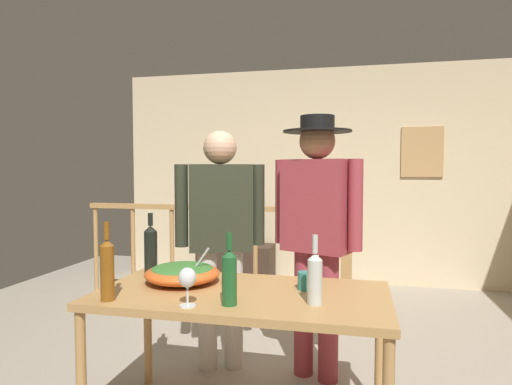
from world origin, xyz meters
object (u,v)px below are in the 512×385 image
stair_railing (254,245)px  wine_glass (187,279)px  salad_bowl (182,272)px  wine_bottle_amber (107,269)px  framed_picture (422,152)px  wine_bottle_dark (151,248)px  mug_teal (305,281)px  person_standing_left (220,228)px  person_standing_right (317,221)px  wine_bottle_green (229,276)px  serving_table (242,304)px  wine_bottle_clear (315,277)px  flat_screen_tv (235,225)px  tv_console (236,264)px

stair_railing → wine_glass: (0.20, -2.18, 0.22)m
salad_bowl → wine_bottle_amber: wine_bottle_amber is taller
framed_picture → wine_bottle_dark: framed_picture is taller
wine_glass → mug_teal: wine_glass is taller
person_standing_left → person_standing_right: 0.66m
wine_bottle_green → person_standing_right: person_standing_right is taller
serving_table → stair_railing: bearing=101.4°
wine_bottle_amber → salad_bowl: bearing=59.9°
serving_table → wine_bottle_clear: 0.46m
stair_railing → mug_teal: (0.70, -1.78, 0.14)m
serving_table → flat_screen_tv: bearing=106.3°
flat_screen_tv → salad_bowl: bearing=-80.5°
wine_bottle_clear → wine_bottle_dark: size_ratio=0.90×
wine_bottle_clear → tv_console: bearing=112.2°
tv_console → salad_bowl: bearing=-80.6°
person_standing_left → person_standing_right: size_ratio=0.95×
serving_table → wine_bottle_clear: size_ratio=4.57×
wine_bottle_clear → mug_teal: bearing=106.8°
flat_screen_tv → mug_teal: bearing=-67.1°
framed_picture → wine_glass: framed_picture is taller
serving_table → framed_picture: bearing=67.4°
flat_screen_tv → wine_bottle_dark: bearing=-86.2°
wine_bottle_amber → wine_bottle_dark: size_ratio=1.04×
wine_glass → person_standing_left: bearing=98.6°
wine_bottle_clear → person_standing_left: size_ratio=0.20×
mug_teal → person_standing_right: 0.62m
wine_glass → wine_bottle_clear: (0.57, 0.17, 0.00)m
wine_bottle_green → person_standing_right: size_ratio=0.20×
flat_screen_tv → wine_bottle_green: bearing=-74.8°
framed_picture → serving_table: 3.54m
salad_bowl → wine_bottle_dark: size_ratio=1.14×
wine_bottle_clear → person_standing_left: bearing=132.1°
mug_teal → wine_bottle_clear: bearing=-73.2°
stair_railing → salad_bowl: stair_railing is taller
stair_railing → serving_table: stair_railing is taller
stair_railing → wine_bottle_amber: (-0.22, -2.18, 0.25)m
serving_table → wine_bottle_dark: 0.75m
salad_bowl → person_standing_left: bearing=85.9°
tv_console → person_standing_left: size_ratio=0.55×
serving_table → mug_teal: 0.36m
tv_console → wine_bottle_clear: size_ratio=2.72×
flat_screen_tv → person_standing_right: size_ratio=0.29×
tv_console → flat_screen_tv: 0.48m
wine_bottle_green → wine_bottle_amber: size_ratio=0.89×
wine_bottle_clear → person_standing_right: 0.82m
serving_table → mug_teal: size_ratio=13.35×
wine_bottle_green → mug_teal: 0.47m
framed_picture → stair_railing: framed_picture is taller
wine_bottle_amber → wine_bottle_clear: bearing=9.7°
wine_bottle_clear → person_standing_right: person_standing_right is taller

